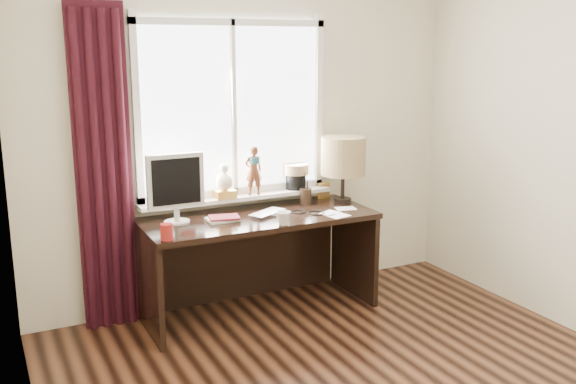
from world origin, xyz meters
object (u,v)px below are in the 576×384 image
red_cup (167,232)px  monitor (176,184)px  mug (283,218)px  desk (254,244)px  laptop (267,213)px  table_lamp (343,157)px

red_cup → monitor: (0.18, 0.36, 0.23)m
mug → desk: mug is taller
laptop → desk: 0.28m
red_cup → desk: (0.77, 0.38, -0.30)m
mug → red_cup: bearing=178.8°
desk → monitor: 0.79m
desk → red_cup: bearing=-153.6°
laptop → table_lamp: bearing=-21.1°
red_cup → monitor: 0.46m
monitor → table_lamp: size_ratio=0.94×
laptop → monitor: bearing=144.2°
red_cup → table_lamp: table_lamp is taller
laptop → monitor: size_ratio=0.62×
monitor → laptop: bearing=-6.9°
mug → monitor: size_ratio=0.21×
laptop → mug: size_ratio=3.02×
monitor → desk: bearing=2.1°
monitor → table_lamp: 1.36m
mug → desk: 0.50m
mug → monitor: (-0.64, 0.38, 0.23)m
mug → table_lamp: bearing=28.7°
red_cup → desk: bearing=26.4°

